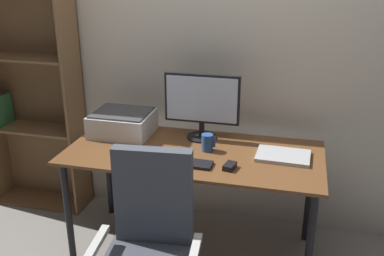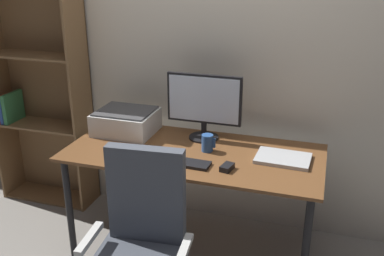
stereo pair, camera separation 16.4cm
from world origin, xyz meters
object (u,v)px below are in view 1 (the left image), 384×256
object	(u,v)px
desk	(194,163)
laptop	(283,156)
monitor	(202,103)
bookshelf	(30,94)
mouse	(230,166)
coffee_mug	(207,143)
keyboard	(188,163)
printer	(122,123)

from	to	relation	value
desk	laptop	bearing A→B (deg)	4.36
monitor	bookshelf	xyz separation A→B (m)	(-1.37, 0.14, -0.08)
mouse	coffee_mug	bearing A→B (deg)	141.09
keyboard	coffee_mug	size ratio (longest dim) A/B	2.67
printer	keyboard	bearing A→B (deg)	-32.92
desk	monitor	distance (m)	0.40
desk	printer	distance (m)	0.59
keyboard	bookshelf	xyz separation A→B (m)	(-1.38, 0.56, 0.16)
coffee_mug	monitor	bearing A→B (deg)	112.21
bookshelf	printer	bearing A→B (deg)	-13.75
mouse	keyboard	bearing A→B (deg)	-167.73
printer	bookshelf	world-z (taller)	bookshelf
mouse	laptop	bearing A→B (deg)	50.48
mouse	laptop	distance (m)	0.37
monitor	desk	bearing A→B (deg)	-90.31
monitor	printer	world-z (taller)	monitor
laptop	mouse	bearing A→B (deg)	-139.14
monitor	coffee_mug	size ratio (longest dim) A/B	4.60
desk	mouse	distance (m)	0.34
keyboard	laptop	xyz separation A→B (m)	(0.54, 0.23, 0.00)
coffee_mug	laptop	bearing A→B (deg)	1.10
desk	monitor	bearing A→B (deg)	89.69
monitor	mouse	xyz separation A→B (m)	(0.26, -0.42, -0.23)
desk	printer	xyz separation A→B (m)	(-0.54, 0.17, 0.16)
laptop	printer	xyz separation A→B (m)	(-1.09, 0.13, 0.07)
keyboard	desk	bearing A→B (deg)	95.95
desk	monitor	xyz separation A→B (m)	(0.00, 0.23, 0.33)
desk	printer	world-z (taller)	printer
laptop	bookshelf	world-z (taller)	bookshelf
desk	mouse	bearing A→B (deg)	-35.87
desk	mouse	size ratio (longest dim) A/B	16.69
keyboard	mouse	world-z (taller)	mouse
coffee_mug	bookshelf	xyz separation A→B (m)	(-1.45, 0.34, 0.11)
laptop	coffee_mug	bearing A→B (deg)	-176.52
mouse	bookshelf	bearing A→B (deg)	173.04
mouse	printer	bearing A→B (deg)	167.98
printer	bookshelf	bearing A→B (deg)	166.25
printer	bookshelf	xyz separation A→B (m)	(-0.83, 0.20, 0.09)
bookshelf	desk	bearing A→B (deg)	-15.19
desk	coffee_mug	world-z (taller)	coffee_mug
keyboard	coffee_mug	world-z (taller)	coffee_mug
mouse	laptop	world-z (taller)	mouse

